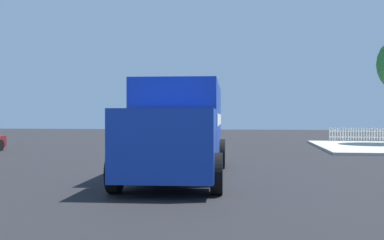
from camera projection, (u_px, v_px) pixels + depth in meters
ground_plane at (164, 170)px, 15.46m from camera, size 100.00×100.00×0.00m
delivery_truck at (181, 127)px, 13.97m from camera, size 3.20×8.15×2.93m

